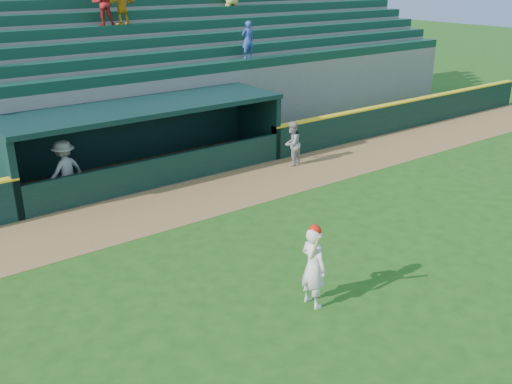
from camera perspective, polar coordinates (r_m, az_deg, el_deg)
ground at (r=13.88m, az=3.98°, el=-6.94°), size 120.00×120.00×0.00m
warning_track at (r=17.52m, az=-6.46°, el=-0.80°), size 40.00×3.00×0.01m
field_wall_right at (r=26.38m, az=15.22°, el=7.52°), size 15.50×0.30×1.20m
wall_stripe_right at (r=26.25m, az=15.36°, el=8.86°), size 15.50×0.32×0.06m
dugout_player_front at (r=20.36m, az=3.61°, el=4.84°), size 0.94×0.84×1.60m
dugout_player_inside at (r=18.08m, az=-18.56°, el=2.06°), size 1.38×1.06×1.88m
dugout at (r=19.70m, az=-11.25°, el=5.60°), size 9.40×2.80×2.46m
stands at (r=23.57m, az=-16.50°, el=10.31°), size 34.50×6.25×7.09m
batter_at_plate at (r=11.81m, az=5.76°, el=-7.33°), size 0.54×0.79×1.85m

